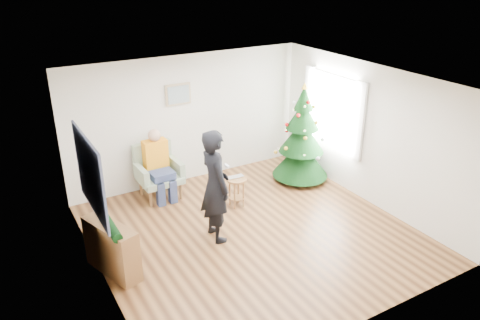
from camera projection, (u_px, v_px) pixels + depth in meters
floor at (253, 233)px, 7.92m from camera, size 5.00×5.00×0.00m
ceiling at (255, 82)px, 6.88m from camera, size 5.00×5.00×0.00m
wall_back at (188, 119)px, 9.38m from camera, size 5.00×0.00×5.00m
wall_front at (367, 238)px, 5.42m from camera, size 5.00×0.00×5.00m
wall_left at (95, 201)px, 6.25m from camera, size 0.00×5.00×5.00m
wall_right at (370, 135)px, 8.56m from camera, size 0.00×5.00×5.00m
window_panel at (333, 111)px, 9.25m from camera, size 0.04×1.30×1.40m
curtains at (332, 111)px, 9.24m from camera, size 0.05×1.75×1.50m
christmas_tree at (302, 138)px, 9.46m from camera, size 1.15×1.15×2.07m
stool at (237, 192)px, 8.67m from camera, size 0.38×0.38×0.57m
laptop at (237, 178)px, 8.56m from camera, size 0.32×0.21×0.02m
armchair at (159, 178)px, 9.01m from camera, size 0.84×0.76×1.04m
seated_person at (159, 164)px, 8.83m from camera, size 0.46×0.66×1.35m
standing_man at (215, 186)px, 7.44m from camera, size 0.48×0.71×1.89m
game_controller at (227, 166)px, 7.39m from camera, size 0.04×0.13×0.04m
console at (112, 249)px, 6.80m from camera, size 0.60×1.04×0.80m
garland at (109, 224)px, 6.63m from camera, size 0.14×0.90×0.14m
tapestry at (90, 175)px, 6.41m from camera, size 0.03×1.50×1.15m
framed_picture at (178, 94)px, 9.04m from camera, size 0.52×0.05×0.42m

